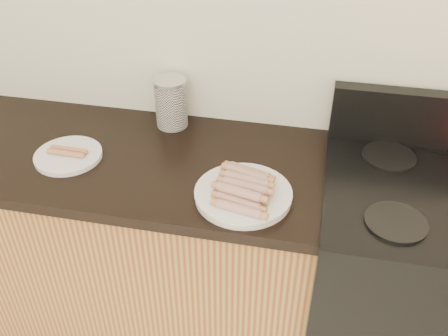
% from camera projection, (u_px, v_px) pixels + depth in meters
% --- Properties ---
extents(wall_back, '(4.00, 0.04, 2.60)m').
position_uv_depth(wall_back, '(224.00, 18.00, 1.70)').
color(wall_back, silver).
rests_on(wall_back, ground).
extents(cabinet_base, '(2.20, 0.59, 0.86)m').
position_uv_depth(cabinet_base, '(45.00, 236.00, 2.08)').
color(cabinet_base, '#AB7C3A').
rests_on(cabinet_base, floor).
extents(counter_slab, '(2.20, 0.62, 0.04)m').
position_uv_depth(counter_slab, '(19.00, 146.00, 1.82)').
color(counter_slab, black).
rests_on(counter_slab, cabinet_base).
extents(stove, '(0.76, 0.65, 0.91)m').
position_uv_depth(stove, '(415.00, 292.00, 1.81)').
color(stove, black).
rests_on(stove, floor).
extents(stove_panel, '(0.76, 0.06, 0.20)m').
position_uv_depth(stove_panel, '(444.00, 121.00, 1.71)').
color(stove_panel, black).
rests_on(stove_panel, stove).
extents(burner_near_left, '(0.18, 0.18, 0.01)m').
position_uv_depth(burner_near_left, '(396.00, 222.00, 1.43)').
color(burner_near_left, black).
rests_on(burner_near_left, stove).
extents(burner_far_left, '(0.18, 0.18, 0.01)m').
position_uv_depth(burner_far_left, '(389.00, 156.00, 1.70)').
color(burner_far_left, black).
rests_on(burner_far_left, stove).
extents(main_plate, '(0.39, 0.39, 0.02)m').
position_uv_depth(main_plate, '(243.00, 195.00, 1.54)').
color(main_plate, silver).
rests_on(main_plate, counter_slab).
extents(side_plate, '(0.30, 0.30, 0.02)m').
position_uv_depth(side_plate, '(68.00, 156.00, 1.72)').
color(side_plate, white).
rests_on(side_plate, counter_slab).
extents(hotdog_pile, '(0.14, 0.25, 0.05)m').
position_uv_depth(hotdog_pile, '(243.00, 187.00, 1.52)').
color(hotdog_pile, maroon).
rests_on(hotdog_pile, main_plate).
extents(plain_sausages, '(0.12, 0.05, 0.02)m').
position_uv_depth(plain_sausages, '(67.00, 151.00, 1.71)').
color(plain_sausages, '#B57545').
rests_on(plain_sausages, side_plate).
extents(canister, '(0.12, 0.12, 0.19)m').
position_uv_depth(canister, '(171.00, 103.00, 1.85)').
color(canister, white).
rests_on(canister, counter_slab).
extents(mug, '(0.08, 0.08, 0.09)m').
position_uv_depth(mug, '(176.00, 114.00, 1.87)').
color(mug, silver).
rests_on(mug, counter_slab).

